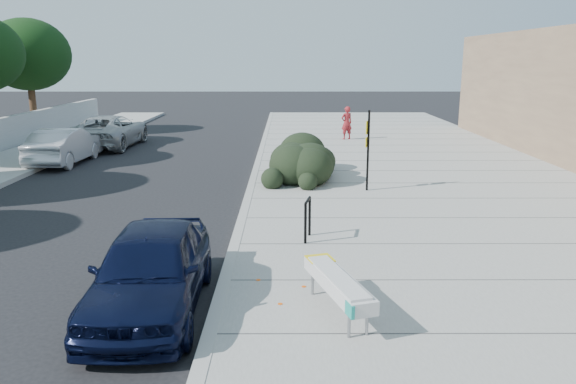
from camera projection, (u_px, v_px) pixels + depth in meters
The scene contains 12 objects.
ground at pixel (235, 251), 11.92m from camera, with size 120.00×120.00×0.00m, color black.
sidewalk_near at pixel (437, 193), 16.78m from camera, with size 11.20×50.00×0.15m, color gray.
curb_near at pixel (250, 192), 16.77m from camera, with size 0.22×50.00×0.17m, color #9E9E99.
tree_far_f at pixel (28, 55), 29.41m from camera, with size 4.40×4.40×6.07m.
bench at pixel (338, 283), 8.55m from camera, with size 0.98×2.09×0.62m.
bike_rack at pixel (308, 215), 12.09m from camera, with size 0.17×0.61×0.90m.
sign_post at pixel (368, 145), 16.45m from camera, with size 0.14×0.26×2.38m.
hedge at pixel (300, 155), 18.53m from camera, with size 1.96×3.91×1.47m, color black.
sedan_navy at pixel (151, 270), 8.95m from camera, with size 1.65×4.10×1.40m, color black.
wagon_silver at pixel (65, 146), 21.70m from camera, with size 1.47×4.23×1.39m, color #B9BABE.
suv_silver at pixel (110, 131), 25.90m from camera, with size 2.45×5.30×1.47m, color #A0A4A6.
pedestrian at pixel (347, 123), 27.23m from camera, with size 0.58×0.38×1.59m, color maroon.
Camera 1 is at (1.11, -11.32, 3.97)m, focal length 35.00 mm.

